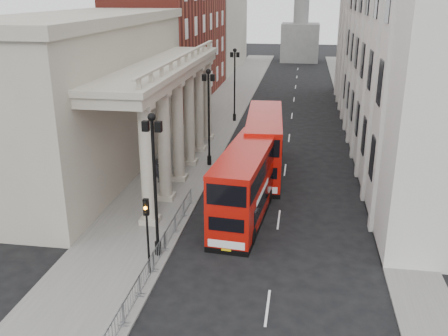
{
  "coord_description": "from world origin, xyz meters",
  "views": [
    {
      "loc": [
        7.12,
        -20.52,
        14.4
      ],
      "look_at": [
        2.07,
        11.35,
        2.97
      ],
      "focal_mm": 40.0,
      "sensor_mm": 36.0,
      "label": 1
    }
  ],
  "objects_px": {
    "lamp_post_north": "(235,80)",
    "pedestrian_a": "(157,171)",
    "lamp_post_mid": "(209,111)",
    "bus_near": "(246,182)",
    "lamp_post_south": "(154,176)",
    "traffic_light": "(147,222)",
    "pedestrian_c": "(178,165)",
    "bus_far": "(264,143)",
    "pedestrian_b": "(160,159)"
  },
  "relations": [
    {
      "from": "lamp_post_north",
      "to": "pedestrian_a",
      "type": "bearing_deg",
      "value": -99.14
    },
    {
      "from": "lamp_post_mid",
      "to": "bus_near",
      "type": "xyz_separation_m",
      "value": [
        4.33,
        -9.82,
        -2.43
      ]
    },
    {
      "from": "lamp_post_south",
      "to": "bus_near",
      "type": "bearing_deg",
      "value": 55.0
    },
    {
      "from": "traffic_light",
      "to": "pedestrian_c",
      "type": "distance_m",
      "value": 15.5
    },
    {
      "from": "bus_far",
      "to": "pedestrian_b",
      "type": "distance_m",
      "value": 8.88
    },
    {
      "from": "lamp_post_mid",
      "to": "bus_near",
      "type": "distance_m",
      "value": 11.0
    },
    {
      "from": "traffic_light",
      "to": "pedestrian_c",
      "type": "height_order",
      "value": "traffic_light"
    },
    {
      "from": "pedestrian_b",
      "to": "bus_far",
      "type": "bearing_deg",
      "value": 153.58
    },
    {
      "from": "bus_near",
      "to": "pedestrian_b",
      "type": "relative_size",
      "value": 6.55
    },
    {
      "from": "lamp_post_north",
      "to": "traffic_light",
      "type": "relative_size",
      "value": 1.93
    },
    {
      "from": "lamp_post_mid",
      "to": "traffic_light",
      "type": "height_order",
      "value": "lamp_post_mid"
    },
    {
      "from": "pedestrian_a",
      "to": "pedestrian_b",
      "type": "xyz_separation_m",
      "value": [
        -0.55,
        3.0,
        -0.07
      ]
    },
    {
      "from": "lamp_post_mid",
      "to": "pedestrian_c",
      "type": "distance_m",
      "value": 5.31
    },
    {
      "from": "pedestrian_b",
      "to": "lamp_post_north",
      "type": "bearing_deg",
      "value": -134.08
    },
    {
      "from": "lamp_post_south",
      "to": "pedestrian_c",
      "type": "xyz_separation_m",
      "value": [
        -2.1,
        13.17,
        -3.97
      ]
    },
    {
      "from": "lamp_post_north",
      "to": "bus_far",
      "type": "height_order",
      "value": "lamp_post_north"
    },
    {
      "from": "lamp_post_mid",
      "to": "pedestrian_a",
      "type": "height_order",
      "value": "lamp_post_mid"
    },
    {
      "from": "lamp_post_north",
      "to": "traffic_light",
      "type": "distance_m",
      "value": 34.07
    },
    {
      "from": "lamp_post_south",
      "to": "bus_near",
      "type": "height_order",
      "value": "lamp_post_south"
    },
    {
      "from": "lamp_post_south",
      "to": "pedestrian_b",
      "type": "distance_m",
      "value": 15.29
    },
    {
      "from": "lamp_post_mid",
      "to": "lamp_post_north",
      "type": "bearing_deg",
      "value": 90.0
    },
    {
      "from": "lamp_post_north",
      "to": "pedestrian_b",
      "type": "height_order",
      "value": "lamp_post_north"
    },
    {
      "from": "traffic_light",
      "to": "pedestrian_a",
      "type": "distance_m",
      "value": 13.86
    },
    {
      "from": "pedestrian_c",
      "to": "pedestrian_a",
      "type": "bearing_deg",
      "value": -135.27
    },
    {
      "from": "traffic_light",
      "to": "bus_near",
      "type": "bearing_deg",
      "value": 62.72
    },
    {
      "from": "lamp_post_south",
      "to": "lamp_post_north",
      "type": "height_order",
      "value": "same"
    },
    {
      "from": "lamp_post_south",
      "to": "lamp_post_mid",
      "type": "height_order",
      "value": "same"
    },
    {
      "from": "lamp_post_north",
      "to": "traffic_light",
      "type": "height_order",
      "value": "lamp_post_north"
    },
    {
      "from": "lamp_post_mid",
      "to": "pedestrian_c",
      "type": "bearing_deg",
      "value": -126.62
    },
    {
      "from": "bus_near",
      "to": "pedestrian_c",
      "type": "distance_m",
      "value": 9.62
    },
    {
      "from": "bus_far",
      "to": "pedestrian_b",
      "type": "xyz_separation_m",
      "value": [
        -8.7,
        -0.81,
        -1.61
      ]
    },
    {
      "from": "bus_far",
      "to": "pedestrian_a",
      "type": "height_order",
      "value": "bus_far"
    },
    {
      "from": "lamp_post_south",
      "to": "bus_near",
      "type": "xyz_separation_m",
      "value": [
        4.33,
        6.18,
        -2.43
      ]
    },
    {
      "from": "traffic_light",
      "to": "pedestrian_a",
      "type": "bearing_deg",
      "value": 104.53
    },
    {
      "from": "bus_near",
      "to": "pedestrian_a",
      "type": "bearing_deg",
      "value": 151.55
    },
    {
      "from": "pedestrian_c",
      "to": "bus_far",
      "type": "bearing_deg",
      "value": 2.74
    },
    {
      "from": "pedestrian_b",
      "to": "pedestrian_c",
      "type": "distance_m",
      "value": 2.09
    },
    {
      "from": "pedestrian_b",
      "to": "pedestrian_c",
      "type": "bearing_deg",
      "value": 117.15
    },
    {
      "from": "lamp_post_north",
      "to": "pedestrian_c",
      "type": "distance_m",
      "value": 19.35
    },
    {
      "from": "lamp_post_south",
      "to": "lamp_post_mid",
      "type": "relative_size",
      "value": 1.0
    },
    {
      "from": "traffic_light",
      "to": "pedestrian_b",
      "type": "relative_size",
      "value": 2.52
    },
    {
      "from": "lamp_post_south",
      "to": "pedestrian_a",
      "type": "height_order",
      "value": "lamp_post_south"
    },
    {
      "from": "lamp_post_north",
      "to": "bus_far",
      "type": "relative_size",
      "value": 0.72
    },
    {
      "from": "bus_far",
      "to": "pedestrian_c",
      "type": "bearing_deg",
      "value": -168.16
    },
    {
      "from": "traffic_light",
      "to": "bus_far",
      "type": "height_order",
      "value": "bus_far"
    },
    {
      "from": "lamp_post_mid",
      "to": "bus_near",
      "type": "height_order",
      "value": "lamp_post_mid"
    },
    {
      "from": "lamp_post_mid",
      "to": "pedestrian_a",
      "type": "xyz_separation_m",
      "value": [
        -3.34,
        -4.75,
        -3.87
      ]
    },
    {
      "from": "bus_near",
      "to": "pedestrian_a",
      "type": "distance_m",
      "value": 9.3
    },
    {
      "from": "lamp_post_south",
      "to": "lamp_post_north",
      "type": "bearing_deg",
      "value": 90.0
    },
    {
      "from": "bus_near",
      "to": "bus_far",
      "type": "relative_size",
      "value": 0.96
    }
  ]
}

